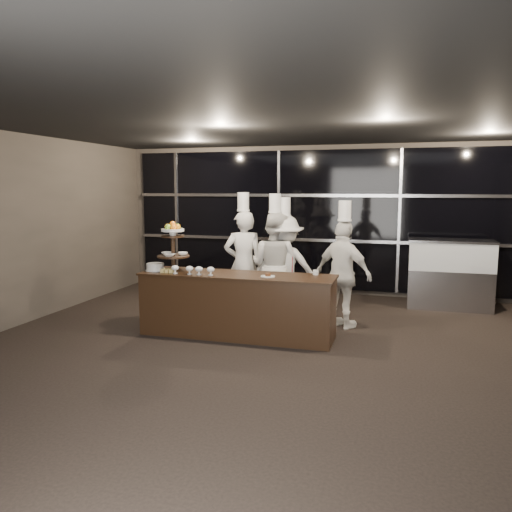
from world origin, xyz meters
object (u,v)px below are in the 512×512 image
(chef_b, at_px, (275,265))
(display_stand, at_px, (173,243))
(chef_a, at_px, (244,263))
(display_case, at_px, (450,270))
(layer_cake, at_px, (155,267))
(chef_c, at_px, (284,267))
(chef_d, at_px, (343,274))
(buffet_counter, at_px, (237,305))

(chef_b, bearing_deg, display_stand, -138.91)
(chef_a, bearing_deg, display_case, 25.33)
(layer_cake, bearing_deg, chef_c, 36.68)
(chef_d, bearing_deg, chef_a, 172.77)
(chef_b, height_order, chef_d, chef_b)
(chef_b, height_order, chef_c, chef_b)
(buffet_counter, bearing_deg, display_stand, -179.99)
(buffet_counter, relative_size, layer_cake, 9.47)
(display_case, distance_m, chef_a, 3.74)
(buffet_counter, bearing_deg, chef_a, 102.71)
(display_stand, relative_size, layer_cake, 2.48)
(buffet_counter, relative_size, chef_d, 1.45)
(chef_a, bearing_deg, chef_d, -7.23)
(chef_b, distance_m, chef_c, 0.17)
(buffet_counter, xyz_separation_m, chef_d, (1.43, 0.87, 0.38))
(buffet_counter, distance_m, chef_c, 1.34)
(display_stand, xyz_separation_m, chef_d, (2.43, 0.87, -0.49))
(buffet_counter, relative_size, chef_b, 1.38)
(display_stand, height_order, layer_cake, display_stand)
(buffet_counter, xyz_separation_m, display_stand, (-1.00, -0.00, 0.87))
(buffet_counter, xyz_separation_m, chef_b, (0.28, 1.12, 0.43))
(display_case, height_order, chef_d, chef_d)
(display_case, relative_size, chef_d, 0.74)
(chef_d, bearing_deg, display_stand, -160.23)
(display_case, xyz_separation_m, chef_c, (-2.71, -1.47, 0.17))
(display_stand, distance_m, display_case, 4.96)
(layer_cake, distance_m, chef_d, 2.86)
(buffet_counter, height_order, chef_b, chef_b)
(chef_a, relative_size, chef_d, 1.06)
(display_case, xyz_separation_m, chef_b, (-2.84, -1.56, 0.21))
(chef_c, bearing_deg, layer_cake, -143.32)
(layer_cake, bearing_deg, buffet_counter, 2.24)
(layer_cake, height_order, chef_c, chef_c)
(chef_c, xyz_separation_m, chef_d, (1.01, -0.34, -0.01))
(buffet_counter, height_order, chef_a, chef_a)
(chef_d, bearing_deg, buffet_counter, -148.57)
(display_case, bearing_deg, chef_b, -151.22)
(layer_cake, relative_size, chef_b, 0.15)
(buffet_counter, bearing_deg, layer_cake, -177.76)
(display_stand, relative_size, chef_c, 0.37)
(layer_cake, height_order, chef_d, chef_d)
(layer_cake, xyz_separation_m, chef_c, (1.70, 1.26, -0.11))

